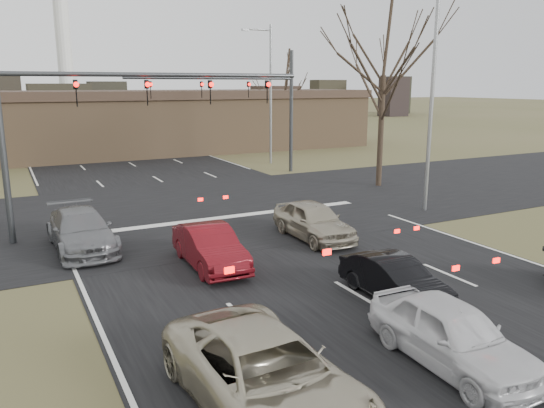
{
  "coord_description": "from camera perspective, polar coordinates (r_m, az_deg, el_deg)",
  "views": [
    {
      "loc": [
        -8.56,
        -8.38,
        5.84
      ],
      "look_at": [
        -0.83,
        6.68,
        2.0
      ],
      "focal_mm": 35.0,
      "sensor_mm": 36.0,
      "label": 1
    }
  ],
  "objects": [
    {
      "name": "ground",
      "position": [
        13.32,
        17.01,
        -13.81
      ],
      "size": [
        360.0,
        360.0,
        0.0
      ],
      "primitive_type": "plane",
      "color": "#4B4B28",
      "rests_on": "ground"
    },
    {
      "name": "road_main",
      "position": [
        69.16,
        -20.13,
        7.17
      ],
      "size": [
        14.0,
        300.0,
        0.02
      ],
      "primitive_type": "cube",
      "color": "black",
      "rests_on": "ground"
    },
    {
      "name": "road_cross",
      "position": [
        25.57,
        -6.89,
        -0.48
      ],
      "size": [
        200.0,
        14.0,
        0.02
      ],
      "primitive_type": "cube",
      "color": "black",
      "rests_on": "ground"
    },
    {
      "name": "building",
      "position": [
        47.67,
        -14.49,
        8.56
      ],
      "size": [
        42.4,
        10.4,
        5.3
      ],
      "color": "#826446",
      "rests_on": "ground"
    },
    {
      "name": "mast_arm_near",
      "position": [
        21.65,
        -18.62,
        10.1
      ],
      "size": [
        12.12,
        0.24,
        8.0
      ],
      "color": "#383A3D",
      "rests_on": "ground"
    },
    {
      "name": "mast_arm_far",
      "position": [
        34.68,
        -2.06,
        11.41
      ],
      "size": [
        11.12,
        0.24,
        8.0
      ],
      "color": "#383A3D",
      "rests_on": "ground"
    },
    {
      "name": "streetlight_right_near",
      "position": [
        25.29,
        16.57,
        11.69
      ],
      "size": [
        2.34,
        0.25,
        10.0
      ],
      "color": "gray",
      "rests_on": "ground"
    },
    {
      "name": "streetlight_right_far",
      "position": [
        39.64,
        -0.38,
        12.41
      ],
      "size": [
        2.34,
        0.25,
        10.0
      ],
      "color": "gray",
      "rests_on": "ground"
    },
    {
      "name": "tree_right_near",
      "position": [
        31.4,
        12.11,
        18.1
      ],
      "size": [
        6.9,
        6.9,
        11.5
      ],
      "color": "black",
      "rests_on": "ground"
    },
    {
      "name": "tree_right_far",
      "position": [
        49.37,
        1.37,
        14.07
      ],
      "size": [
        5.4,
        5.4,
        9.0
      ],
      "color": "black",
      "rests_on": "ground"
    },
    {
      "name": "car_silver_suv",
      "position": [
        9.99,
        -0.67,
        -17.95
      ],
      "size": [
        2.62,
        5.35,
        1.46
      ],
      "primitive_type": "imported",
      "rotation": [
        0.0,
        0.0,
        0.04
      ],
      "color": "#B1A88F",
      "rests_on": "ground"
    },
    {
      "name": "car_white_sedan",
      "position": [
        12.08,
        18.79,
        -13.09
      ],
      "size": [
        1.79,
        4.19,
        1.41
      ],
      "primitive_type": "imported",
      "rotation": [
        0.0,
        0.0,
        -0.03
      ],
      "color": "silver",
      "rests_on": "ground"
    },
    {
      "name": "car_black_hatch",
      "position": [
        15.1,
        13.05,
        -7.88
      ],
      "size": [
        1.28,
        3.63,
        1.19
      ],
      "primitive_type": "imported",
      "rotation": [
        0.0,
        0.0,
        0.01
      ],
      "color": "black",
      "rests_on": "ground"
    },
    {
      "name": "car_grey_ahead",
      "position": [
        20.24,
        -19.85,
        -2.67
      ],
      "size": [
        2.14,
        4.96,
        1.42
      ],
      "primitive_type": "imported",
      "rotation": [
        0.0,
        0.0,
        0.03
      ],
      "color": "slate",
      "rests_on": "ground"
    },
    {
      "name": "car_red_ahead",
      "position": [
        17.39,
        -6.71,
        -4.59
      ],
      "size": [
        1.53,
        4.12,
        1.35
      ],
      "primitive_type": "imported",
      "rotation": [
        0.0,
        0.0,
        -0.02
      ],
      "color": "#5F0D13",
      "rests_on": "ground"
    },
    {
      "name": "car_silver_ahead",
      "position": [
        20.4,
        4.47,
        -1.78
      ],
      "size": [
        1.79,
        4.28,
        1.45
      ],
      "primitive_type": "imported",
      "rotation": [
        0.0,
        0.0,
        -0.02
      ],
      "color": "#A49B84",
      "rests_on": "ground"
    }
  ]
}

